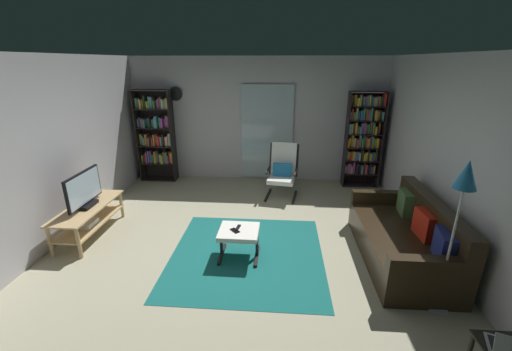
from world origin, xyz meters
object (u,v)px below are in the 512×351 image
(tv_stand, at_px, (88,216))
(bookshelf_near_sofa, at_px, (363,137))
(lounge_armchair, at_px, (283,169))
(leather_sofa, at_px, (405,239))
(tv_remote, at_px, (238,228))
(bookshelf_near_tv, at_px, (156,133))
(wall_clock, at_px, (176,94))
(cell_phone, at_px, (235,231))
(ottoman, at_px, (239,234))
(floor_lamp_by_sofa, at_px, (463,190))
(television, at_px, (84,191))

(tv_stand, relative_size, bookshelf_near_sofa, 0.67)
(tv_stand, height_order, lounge_armchair, lounge_armchair)
(leather_sofa, relative_size, tv_remote, 13.43)
(bookshelf_near_tv, distance_m, wall_clock, 0.94)
(bookshelf_near_tv, bearing_deg, cell_phone, -54.46)
(ottoman, bearing_deg, leather_sofa, 2.96)
(tv_stand, relative_size, floor_lamp_by_sofa, 0.79)
(ottoman, bearing_deg, tv_stand, 170.32)
(tv_remote, bearing_deg, lounge_armchair, 85.74)
(lounge_armchair, height_order, wall_clock, wall_clock)
(bookshelf_near_tv, height_order, leather_sofa, bookshelf_near_tv)
(bookshelf_near_tv, relative_size, ottoman, 3.71)
(leather_sofa, bearing_deg, ottoman, -177.04)
(bookshelf_near_sofa, relative_size, lounge_armchair, 1.90)
(tv_stand, height_order, bookshelf_near_sofa, bookshelf_near_sofa)
(bookshelf_near_sofa, height_order, wall_clock, wall_clock)
(tv_stand, distance_m, lounge_armchair, 3.40)
(television, relative_size, floor_lamp_by_sofa, 0.48)
(tv_remote, bearing_deg, bookshelf_near_tv, 137.87)
(television, distance_m, floor_lamp_by_sofa, 4.74)
(bookshelf_near_sofa, relative_size, leather_sofa, 1.00)
(tv_remote, bearing_deg, bookshelf_near_sofa, 63.01)
(tv_stand, relative_size, leather_sofa, 0.68)
(bookshelf_near_sofa, relative_size, cell_phone, 13.88)
(television, bearing_deg, lounge_armchair, 31.44)
(tv_remote, bearing_deg, ottoman, -55.46)
(television, relative_size, cell_phone, 5.74)
(leather_sofa, distance_m, cell_phone, 2.24)
(ottoman, bearing_deg, lounge_armchair, 75.18)
(leather_sofa, xyz_separation_m, cell_phone, (-2.23, -0.15, 0.11))
(lounge_armchair, height_order, ottoman, lounge_armchair)
(tv_remote, relative_size, floor_lamp_by_sofa, 0.09)
(cell_phone, bearing_deg, tv_remote, 26.83)
(bookshelf_near_tv, height_order, wall_clock, wall_clock)
(wall_clock, bearing_deg, television, -103.08)
(tv_stand, height_order, television, television)
(tv_stand, relative_size, lounge_armchair, 1.28)
(leather_sofa, bearing_deg, bookshelf_near_sofa, 89.67)
(ottoman, height_order, cell_phone, cell_phone)
(leather_sofa, height_order, lounge_armchair, lounge_armchair)
(television, height_order, wall_clock, wall_clock)
(television, xyz_separation_m, wall_clock, (0.62, 2.65, 1.13))
(tv_stand, distance_m, wall_clock, 3.15)
(bookshelf_near_sofa, bearing_deg, lounge_armchair, -157.52)
(tv_stand, relative_size, wall_clock, 4.52)
(tv_stand, bearing_deg, bookshelf_near_sofa, 28.56)
(bookshelf_near_sofa, xyz_separation_m, tv_remote, (-2.21, -2.81, -0.62))
(tv_stand, height_order, cell_phone, tv_stand)
(leather_sofa, distance_m, floor_lamp_by_sofa, 1.40)
(tv_stand, height_order, wall_clock, wall_clock)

